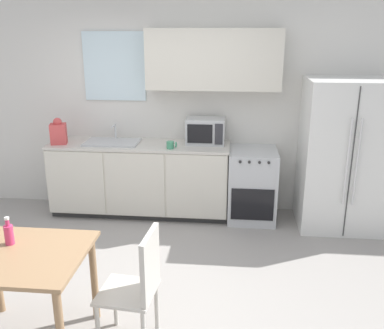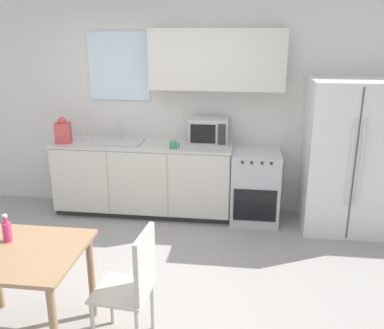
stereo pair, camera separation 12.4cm
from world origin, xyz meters
name	(u,v)px [view 2 (the right image)]	position (x,y,z in m)	size (l,w,h in m)	color
ground_plane	(138,287)	(0.00, 0.00, 0.00)	(12.00, 12.00, 0.00)	gray
wall_back	(179,98)	(0.08, 1.95, 1.44)	(12.00, 0.38, 2.70)	silver
kitchen_counter	(144,178)	(-0.33, 1.66, 0.47)	(2.22, 0.61, 0.92)	#333333
oven_range	(255,186)	(1.07, 1.64, 0.44)	(0.58, 0.64, 0.88)	#B7BABC
refrigerator	(347,156)	(2.09, 1.57, 0.87)	(0.94, 0.80, 1.75)	silver
kitchen_sink	(116,141)	(-0.67, 1.67, 0.94)	(0.66, 0.42, 0.20)	#B7BABC
microwave	(209,131)	(0.48, 1.76, 1.08)	(0.47, 0.33, 0.31)	#B7BABC
coffee_mug	(174,145)	(0.09, 1.48, 0.97)	(0.12, 0.09, 0.09)	#3F8C66
grocery_bag_0	(63,131)	(-1.30, 1.56, 1.06)	(0.22, 0.20, 0.32)	#D14C4C
dining_table	(17,266)	(-0.67, -0.78, 0.64)	(0.94, 0.80, 0.76)	#997551
dining_chair_side	(134,281)	(0.18, -0.71, 0.54)	(0.44, 0.44, 0.93)	beige
drink_bottle	(7,231)	(-0.79, -0.65, 0.84)	(0.07, 0.07, 0.21)	#DB386B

